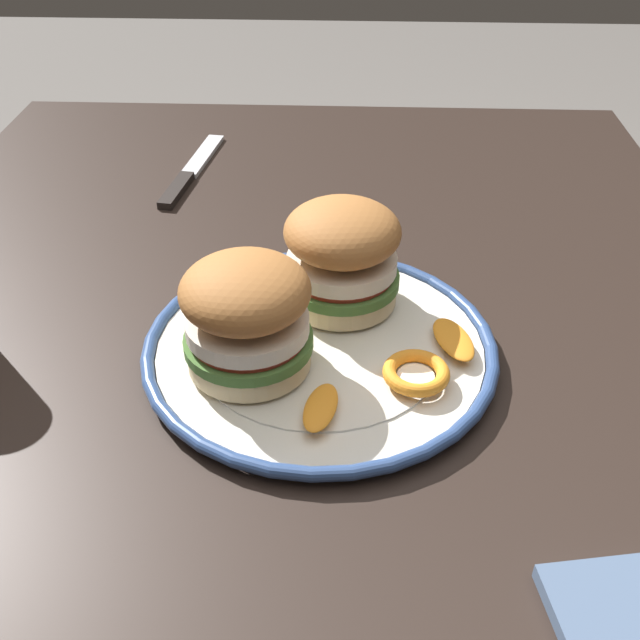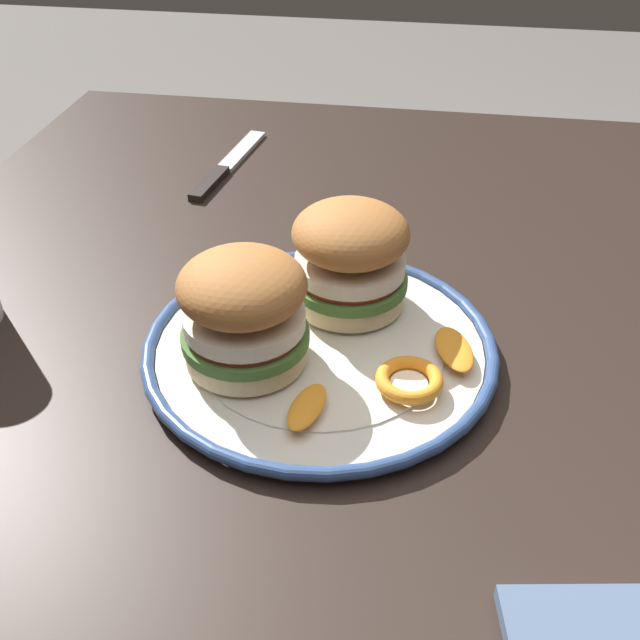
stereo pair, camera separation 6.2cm
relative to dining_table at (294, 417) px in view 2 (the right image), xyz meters
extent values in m
cube|color=black|center=(0.00, 0.00, 0.09)|extent=(1.21, 0.92, 0.03)
cube|color=black|center=(-0.54, -0.40, -0.29)|extent=(0.06, 0.06, 0.72)
cube|color=black|center=(-0.54, 0.40, -0.29)|extent=(0.06, 0.06, 0.72)
cylinder|color=silver|center=(0.02, 0.03, 0.11)|extent=(0.29, 0.29, 0.01)
torus|color=navy|center=(0.02, 0.03, 0.12)|extent=(0.32, 0.32, 0.01)
cylinder|color=silver|center=(0.02, 0.03, 0.12)|extent=(0.22, 0.22, 0.00)
cylinder|color=beige|center=(0.06, -0.03, 0.13)|extent=(0.11, 0.11, 0.02)
cylinder|color=#477033|center=(0.06, -0.03, 0.15)|extent=(0.11, 0.11, 0.01)
cylinder|color=#BC3828|center=(0.06, -0.03, 0.15)|extent=(0.10, 0.10, 0.01)
cylinder|color=silver|center=(0.06, -0.03, 0.16)|extent=(0.10, 0.10, 0.01)
ellipsoid|color=#A36633|center=(0.06, -0.03, 0.20)|extent=(0.15, 0.15, 0.05)
cylinder|color=beige|center=(-0.04, 0.05, 0.13)|extent=(0.11, 0.11, 0.02)
cylinder|color=#477033|center=(-0.04, 0.05, 0.15)|extent=(0.11, 0.11, 0.01)
cylinder|color=#BC3828|center=(-0.04, 0.05, 0.15)|extent=(0.10, 0.10, 0.01)
cylinder|color=silver|center=(-0.04, 0.05, 0.16)|extent=(0.10, 0.10, 0.01)
ellipsoid|color=#A36633|center=(-0.04, 0.05, 0.20)|extent=(0.15, 0.15, 0.05)
torus|color=orange|center=(0.07, 0.11, 0.13)|extent=(0.08, 0.08, 0.01)
cylinder|color=#F4E5C6|center=(0.07, 0.11, 0.12)|extent=(0.03, 0.03, 0.00)
ellipsoid|color=orange|center=(0.12, 0.03, 0.13)|extent=(0.06, 0.04, 0.01)
ellipsoid|color=orange|center=(0.02, 0.15, 0.13)|extent=(0.07, 0.05, 0.01)
cube|color=silver|center=(-0.40, -0.15, 0.11)|extent=(0.13, 0.04, 0.01)
cube|color=black|center=(-0.29, -0.16, 0.11)|extent=(0.09, 0.03, 0.01)
camera|label=1|loc=(0.55, 0.05, 0.53)|focal=41.88mm
camera|label=2|loc=(0.54, 0.11, 0.53)|focal=41.88mm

